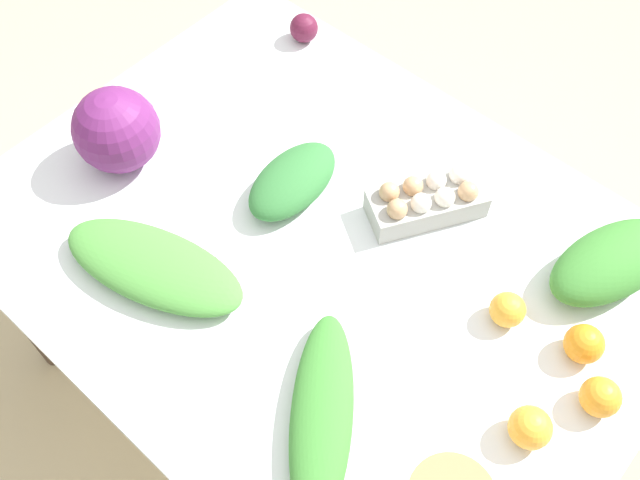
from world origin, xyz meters
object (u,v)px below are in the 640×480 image
Objects in this scene: greens_bunch_kale at (153,266)px; orange_2 at (584,344)px; greens_bunch_beet_tops at (293,181)px; greens_bunch_dandelion at (612,262)px; egg_carton at (427,200)px; orange_1 at (508,310)px; greens_bunch_scallion at (322,414)px; orange_3 at (600,397)px; beet_root at (304,28)px; orange_0 at (530,428)px; cabbage_purple at (116,130)px.

greens_bunch_kale is 0.84m from orange_2.
greens_bunch_dandelion is (-0.62, -0.27, 0.01)m from greens_bunch_beet_tops.
egg_carton is 0.29m from orange_1.
orange_3 is (-0.35, -0.35, 0.01)m from greens_bunch_scallion.
beet_root is at bearing 99.06° from egg_carton.
orange_1 is at bearing -10.09° from orange_3.
orange_0 reaches higher than orange_1.
greens_bunch_scallion is 1.01m from beet_root.
greens_bunch_beet_tops is 3.48× the size of orange_1.
cabbage_purple is at bearing 27.61° from greens_bunch_beet_tops.
beet_root is (0.31, -0.38, -0.00)m from greens_bunch_beet_tops.
orange_0 is at bearing 152.94° from beet_root.
greens_bunch_scallion is at bearing 167.54° from cabbage_purple.
greens_bunch_scallion is at bearing 37.29° from orange_0.
cabbage_purple reaches higher than orange_2.
orange_1 reaches higher than greens_bunch_scallion.
orange_3 reaches higher than beet_root.
orange_0 is (-0.68, 0.13, 0.00)m from greens_bunch_beet_tops.
cabbage_purple is 0.68m from egg_carton.
greens_bunch_scallion is 0.65m from greens_bunch_dandelion.
greens_bunch_dandelion reaches higher than greens_bunch_scallion.
egg_carton is at bearing -20.74° from orange_1.
egg_carton is 0.61m from beet_root.
cabbage_purple reaches higher than greens_bunch_kale.
greens_bunch_dandelion reaches higher than orange_3.
orange_1 is at bearing 158.06° from beet_root.
greens_bunch_scallion is 5.39× the size of beet_root.
cabbage_purple is at bearing 86.48° from beet_root.
egg_carton is at bearing -74.20° from greens_bunch_scallion.
greens_bunch_kale is at bearing 79.10° from greens_bunch_beet_tops.
orange_2 is (-0.28, -0.42, 0.01)m from greens_bunch_scallion.
greens_bunch_beet_tops is at bearing -10.47° from orange_0.
egg_carton is at bearing -9.52° from orange_2.
egg_carton is 0.51m from greens_bunch_scallion.
greens_bunch_beet_tops is (-0.35, -0.18, -0.06)m from cabbage_purple.
orange_1 is 0.15m from orange_2.
orange_3 is (-0.06, -0.13, -0.00)m from orange_0.
greens_bunch_kale is (-0.28, 0.16, -0.06)m from cabbage_purple.
greens_bunch_kale is at bearing 29.70° from orange_2.
cabbage_purple is 0.40m from greens_bunch_beet_tops.
greens_bunch_beet_tops is 0.49m from beet_root.
greens_bunch_dandelion reaches higher than beet_root.
beet_root is 1.04× the size of orange_1.
greens_bunch_beet_tops and orange_0 have the same top height.
beet_root is at bearing -17.19° from orange_2.
orange_0 reaches higher than orange_3.
egg_carton reaches higher than beet_root.
orange_3 reaches higher than greens_bunch_scallion.
orange_1 reaches higher than greens_bunch_kale.
beet_root is (0.25, -0.72, 0.00)m from greens_bunch_kale.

